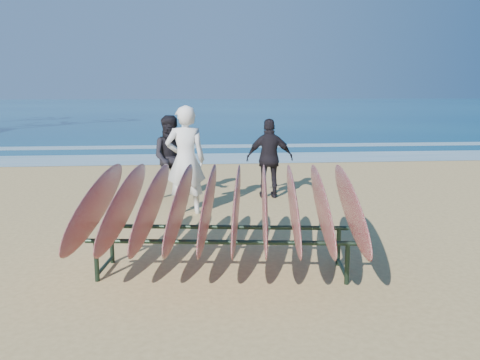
{
  "coord_description": "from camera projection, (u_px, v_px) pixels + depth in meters",
  "views": [
    {
      "loc": [
        -0.69,
        -6.46,
        2.27
      ],
      "look_at": [
        0.0,
        0.8,
        0.95
      ],
      "focal_mm": 38.0,
      "sensor_mm": 36.0,
      "label": 1
    }
  ],
  "objects": [
    {
      "name": "ground",
      "position": [
        246.0,
        260.0,
        6.8
      ],
      "size": [
        120.0,
        120.0,
        0.0
      ],
      "primitive_type": "plane",
      "color": "tan",
      "rests_on": "ground"
    },
    {
      "name": "ocean",
      "position": [
        197.0,
        107.0,
        60.67
      ],
      "size": [
        160.0,
        160.0,
        0.0
      ],
      "primitive_type": "plane",
      "color": "navy",
      "rests_on": "ground"
    },
    {
      "name": "foam_near",
      "position": [
        213.0,
        158.0,
        16.59
      ],
      "size": [
        160.0,
        160.0,
        0.0
      ],
      "primitive_type": "plane",
      "color": "white",
      "rests_on": "ground"
    },
    {
      "name": "foam_far",
      "position": [
        209.0,
        146.0,
        20.02
      ],
      "size": [
        160.0,
        160.0,
        0.0
      ],
      "primitive_type": "plane",
      "color": "white",
      "rests_on": "ground"
    },
    {
      "name": "surfboard_rack",
      "position": [
        222.0,
        205.0,
        6.18
      ],
      "size": [
        3.47,
        2.98,
        1.38
      ],
      "rotation": [
        0.0,
        0.0,
        -0.13
      ],
      "color": "black",
      "rests_on": "ground"
    },
    {
      "name": "person_white",
      "position": [
        186.0,
        160.0,
        9.18
      ],
      "size": [
        0.74,
        0.51,
        1.97
      ],
      "primitive_type": "imported",
      "rotation": [
        0.0,
        0.0,
        3.2
      ],
      "color": "silver",
      "rests_on": "ground"
    },
    {
      "name": "person_dark_a",
      "position": [
        172.0,
        158.0,
        10.35
      ],
      "size": [
        0.86,
        0.68,
        1.73
      ],
      "primitive_type": "imported",
      "rotation": [
        0.0,
        0.0,
        0.02
      ],
      "color": "black",
      "rests_on": "ground"
    },
    {
      "name": "person_dark_b",
      "position": [
        270.0,
        158.0,
        10.57
      ],
      "size": [
        1.0,
        0.48,
        1.66
      ],
      "primitive_type": "imported",
      "rotation": [
        0.0,
        0.0,
        3.06
      ],
      "color": "black",
      "rests_on": "ground"
    }
  ]
}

